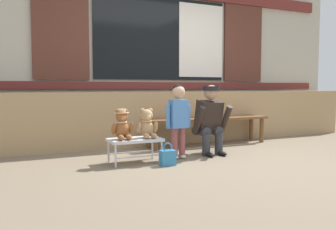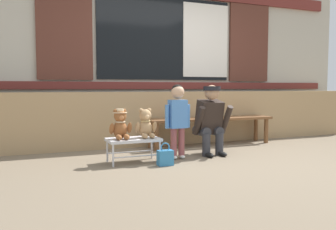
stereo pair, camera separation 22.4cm
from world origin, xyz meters
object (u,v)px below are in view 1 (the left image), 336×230
object	(u,v)px
teddy_bear_plain	(147,124)
adult_crouching	(210,119)
small_display_bench	(135,141)
teddy_bear_with_hat	(122,125)
child_standing	(178,113)
handbag_on_ground	(168,157)
wooden_bench_long	(208,122)

from	to	relation	value
teddy_bear_plain	adult_crouching	xyz separation A→B (m)	(0.97, 0.10, 0.02)
small_display_bench	teddy_bear_plain	world-z (taller)	teddy_bear_plain
teddy_bear_plain	adult_crouching	world-z (taller)	adult_crouching
teddy_bear_with_hat	adult_crouching	world-z (taller)	adult_crouching
teddy_bear_with_hat	small_display_bench	bearing A→B (deg)	-0.77
child_standing	handbag_on_ground	distance (m)	0.66
wooden_bench_long	teddy_bear_with_hat	distance (m)	1.86
adult_crouching	child_standing	bearing A→B (deg)	-170.08
adult_crouching	small_display_bench	bearing A→B (deg)	-174.74
teddy_bear_with_hat	teddy_bear_plain	xyz separation A→B (m)	(0.32, -0.00, -0.01)
small_display_bench	child_standing	bearing A→B (deg)	1.02
wooden_bench_long	child_standing	world-z (taller)	child_standing
wooden_bench_long	handbag_on_ground	distance (m)	1.67
child_standing	handbag_on_ground	world-z (taller)	child_standing
wooden_bench_long	adult_crouching	size ratio (longest dim) A/B	2.21
wooden_bench_long	small_display_bench	size ratio (longest dim) A/B	3.28
teddy_bear_plain	small_display_bench	bearing A→B (deg)	-179.49
adult_crouching	handbag_on_ground	bearing A→B (deg)	-154.05
teddy_bear_plain	child_standing	xyz separation A→B (m)	(0.44, 0.01, 0.13)
small_display_bench	adult_crouching	distance (m)	1.15
small_display_bench	teddy_bear_with_hat	xyz separation A→B (m)	(-0.16, 0.00, 0.21)
teddy_bear_with_hat	handbag_on_ground	xyz separation A→B (m)	(0.46, -0.30, -0.38)
teddy_bear_with_hat	child_standing	size ratio (longest dim) A/B	0.38
teddy_bear_plain	handbag_on_ground	bearing A→B (deg)	-65.36
wooden_bench_long	teddy_bear_with_hat	size ratio (longest dim) A/B	5.78
wooden_bench_long	small_display_bench	distance (m)	1.72
wooden_bench_long	small_display_bench	bearing A→B (deg)	-152.11
teddy_bear_with_hat	teddy_bear_plain	distance (m)	0.32
child_standing	small_display_bench	bearing A→B (deg)	-178.98
child_standing	adult_crouching	xyz separation A→B (m)	(0.53, 0.09, -0.11)
wooden_bench_long	teddy_bear_with_hat	xyz separation A→B (m)	(-1.68, -0.80, 0.10)
child_standing	adult_crouching	bearing A→B (deg)	9.92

